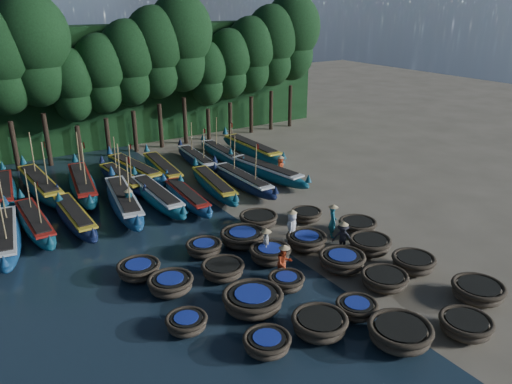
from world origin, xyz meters
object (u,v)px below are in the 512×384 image
coracle_22 (243,237)px  fisherman_5 (129,202)px  coracle_10 (187,323)px  fisherman_6 (281,166)px  coracle_6 (320,324)px  coracle_16 (223,270)px  coracle_4 (478,291)px  long_boat_10 (40,185)px  long_boat_9 (5,191)px  long_boat_17 (252,149)px  fisherman_4 (266,243)px  fisherman_0 (292,226)px  coracle_19 (358,226)px  coracle_23 (258,220)px  coracle_9 (413,263)px  coracle_7 (357,308)px  coracle_15 (171,284)px  coracle_5 (267,343)px  long_boat_4 (157,196)px  long_boat_6 (214,185)px  fisherman_2 (284,262)px  coracle_17 (270,254)px  long_boat_1 (35,222)px  coracle_8 (384,279)px  long_boat_11 (83,184)px  coracle_20 (139,269)px  coracle_3 (466,325)px  long_boat_5 (187,197)px  coracle_21 (204,248)px  coracle_12 (286,282)px  coracle_13 (342,261)px  long_boat_3 (124,201)px  long_boat_2 (74,216)px  long_boat_7 (243,180)px  long_boat_15 (196,159)px  coracle_2 (400,333)px  long_boat_0 (6,236)px  coracle_18 (306,241)px  coracle_14 (370,245)px  fisherman_3 (343,237)px  long_boat_13 (135,170)px

coracle_22 → fisherman_5: size_ratio=1.32×
coracle_10 → fisherman_6: (13.52, 12.51, 0.46)m
coracle_6 → coracle_16: size_ratio=1.21×
coracle_4 → long_boat_10: long_boat_10 is taller
long_boat_9 → long_boat_17: size_ratio=0.88×
long_boat_17 → fisherman_4: fisherman_4 is taller
fisherman_0 → coracle_19: bearing=116.5°
coracle_23 → coracle_9: bearing=-67.5°
coracle_7 → coracle_15: (-5.58, 5.72, 0.06)m
coracle_5 → long_boat_4: 15.46m
long_boat_6 → fisherman_2: (-2.59, -11.37, 0.34)m
coracle_17 → long_boat_1: size_ratio=0.27×
coracle_6 → long_boat_1: bearing=114.8°
coracle_5 → coracle_17: coracle_17 is taller
coracle_8 → long_boat_11: (-8.01, 19.09, 0.22)m
fisherman_4 → coracle_20: bearing=-69.6°
coracle_5 → coracle_17: (3.87, 5.36, 0.09)m
coracle_3 → coracle_10: (-8.83, 6.05, -0.04)m
long_boat_5 → long_boat_9: (-9.37, 7.26, 0.05)m
coracle_4 → long_boat_5: long_boat_5 is taller
coracle_9 → coracle_21: bearing=137.7°
coracle_7 → coracle_12: size_ratio=0.90×
coracle_13 → long_boat_3: bearing=116.5°
coracle_4 → long_boat_5: 17.43m
long_boat_2 → long_boat_7: 11.10m
coracle_13 → long_boat_15: 18.03m
long_boat_4 → long_boat_7: bearing=-4.0°
coracle_2 → long_boat_0: size_ratio=0.30×
fisherman_4 → coracle_12: bearing=19.6°
coracle_5 → fisherman_0: (6.00, 6.46, 0.57)m
coracle_10 → coracle_22: 7.50m
fisherman_4 → coracle_9: bearing=82.6°
coracle_6 → coracle_22: coracle_6 is taller
coracle_6 → coracle_18: size_ratio=1.03×
coracle_22 → coracle_21: bearing=176.6°
coracle_16 → coracle_20: 3.88m
coracle_14 → coracle_15: 10.13m
coracle_2 → coracle_3: coracle_2 is taller
coracle_21 → long_boat_6: long_boat_6 is taller
long_boat_6 → long_boat_7: 2.07m
coracle_14 → coracle_23: (-2.95, 5.70, -0.05)m
coracle_16 → long_boat_3: bearing=96.3°
long_boat_0 → coracle_23: bearing=-14.9°
fisherman_4 → fisherman_5: size_ratio=0.96×
coracle_10 → fisherman_3: 9.55m
long_boat_6 → long_boat_9: bearing=159.5°
coracle_2 → coracle_23: 11.51m
long_boat_0 → long_boat_4: long_boat_0 is taller
coracle_18 → long_boat_17: (6.36, 15.05, 0.16)m
long_boat_1 → long_boat_13: long_boat_1 is taller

